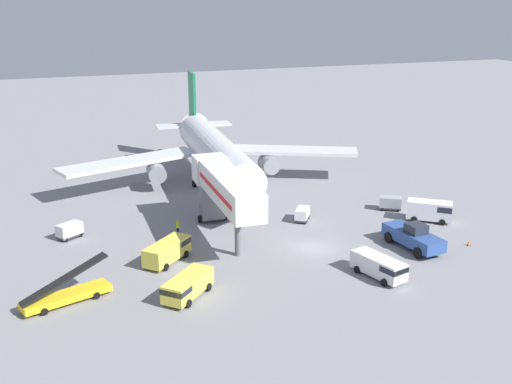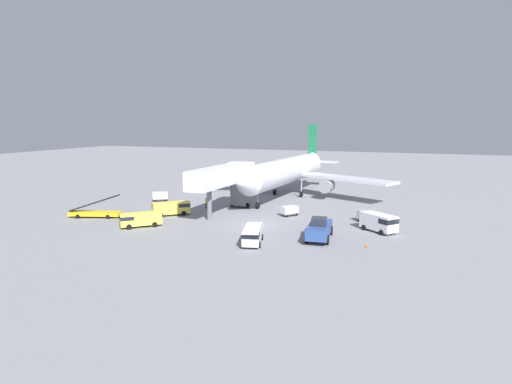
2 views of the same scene
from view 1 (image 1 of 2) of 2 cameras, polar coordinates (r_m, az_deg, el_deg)
name	(u,v)px [view 1 (image 1 of 2)]	position (r m, az deg, el deg)	size (l,w,h in m)	color
ground_plane	(314,248)	(62.44, 5.27, -5.08)	(300.00, 300.00, 0.00)	gray
airplane_at_gate	(214,151)	(80.81, -3.84, 3.75)	(39.84, 38.47, 13.14)	silver
jet_bridge	(224,187)	(63.15, -2.96, 0.47)	(3.78, 16.43, 7.29)	silver
pushback_tug	(413,237)	(63.52, 14.15, -3.97)	(3.29, 7.11, 2.65)	#2D4C8E
belt_loader_truck	(66,294)	(53.52, -16.91, -8.89)	(7.50, 4.03, 3.40)	yellow
service_van_near_left	(380,266)	(56.53, 11.22, -6.64)	(3.21, 5.63, 1.89)	white
service_van_far_left	(431,210)	(71.60, 15.63, -1.59)	(5.01, 4.56, 2.25)	white
service_van_rear_right	(187,286)	(52.34, -6.32, -8.47)	(5.18, 5.15, 1.82)	#E5DB4C
service_van_outer_right	(168,250)	(59.28, -8.02, -5.26)	(5.24, 5.09, 1.96)	#E5DB4C
baggage_cart_mid_right	(70,230)	(67.05, -16.63, -3.35)	(2.85, 2.48, 1.59)	#38383D
baggage_cart_rear_left	(302,214)	(69.36, 4.24, -2.00)	(2.45, 2.74, 1.45)	#38383D
baggage_cart_mid_center	(390,203)	(74.32, 12.15, -0.97)	(2.86, 2.56, 1.57)	#38383D
ground_crew_worker_foreground	(178,227)	(65.51, -7.15, -3.15)	(0.43, 0.43, 1.78)	#1E2333
safety_cone_alpha	(469,243)	(66.17, 18.80, -4.43)	(0.32, 0.32, 0.49)	black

